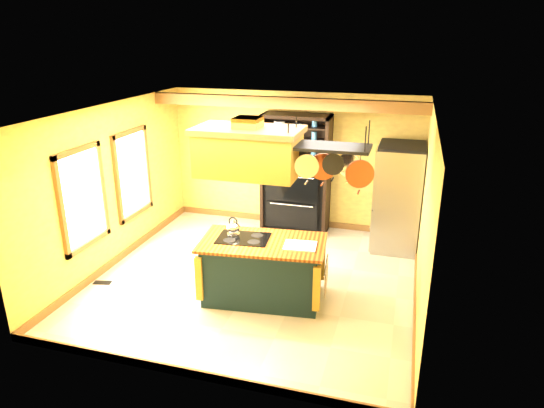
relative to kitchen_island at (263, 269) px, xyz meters
The scene contains 15 objects.
floor 0.77m from the kitchen_island, 118.37° to the left, with size 5.00×5.00×0.00m, color beige.
ceiling 2.31m from the kitchen_island, 118.37° to the left, with size 5.00×5.00×0.00m, color white.
wall_back 3.18m from the kitchen_island, 95.45° to the left, with size 5.00×0.02×2.70m, color #E7C554.
wall_front 2.17m from the kitchen_island, 98.40° to the right, with size 5.00×0.02×2.70m, color #E7C554.
wall_left 2.97m from the kitchen_island, 169.11° to the left, with size 0.02×5.00×2.70m, color #E7C554.
wall_right 2.44m from the kitchen_island, 13.66° to the left, with size 0.02×5.00×2.70m, color #E7C554.
ceiling_beam 3.10m from the kitchen_island, 97.39° to the left, with size 5.00×0.15×0.20m, color olive.
window_near 2.92m from the kitchen_island, behind, with size 0.06×1.06×1.56m.
window_far 3.12m from the kitchen_island, 157.58° to the left, with size 0.06×1.06×1.56m.
kitchen_island is the anchor object (origin of this frame).
range_hood 1.79m from the kitchen_island, behind, with size 1.46×0.83×0.80m.
pot_rack 2.00m from the kitchen_island, ahead, with size 1.18×0.54×0.82m.
refrigerator 3.05m from the kitchen_island, 53.81° to the left, with size 0.82×0.97×1.89m.
hutch 2.82m from the kitchen_island, 93.60° to the left, with size 1.31×0.59×2.32m.
floor_register 2.65m from the kitchen_island, behind, with size 0.28×0.12×0.01m, color black.
Camera 1 is at (2.20, -6.64, 3.78)m, focal length 32.00 mm.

